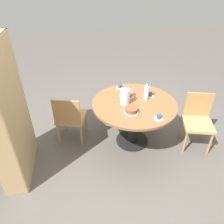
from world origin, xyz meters
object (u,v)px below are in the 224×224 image
Objects in this scene: chair_b at (198,120)px; bookshelf at (10,119)px; chair_a at (70,117)px; cup_a at (120,87)px; cup_b at (150,95)px; cake_second at (131,110)px; cup_c at (159,117)px; coffee_pot at (125,96)px; water_bottle at (146,92)px; cake_main at (127,94)px.

bookshelf is (-0.12, 2.57, 0.39)m from chair_b.
cup_a is at bearing -145.78° from chair_a.
cake_second is at bearing 134.94° from cup_b.
bookshelf reaches higher than cup_c.
bookshelf reaches higher than cake_second.
bookshelf reaches higher than chair_a.
water_bottle is at bearing -79.52° from coffee_pot.
bookshelf reaches higher than cake_main.
cup_b is at bearing -72.70° from coffee_pot.
cake_second is at bearing 92.73° from bookshelf.
coffee_pot is at bearing 100.48° from water_bottle.
cake_main is (0.41, 1.01, 0.31)m from chair_b.
coffee_pot is 0.47m from cup_a.
chair_a reaches higher than cup_a.
coffee_pot reaches higher than chair_a.
water_bottle is 1.43× the size of cake_second.
chair_a is 7.23× the size of cup_c.
coffee_pot is at bearing 160.11° from cake_main.
water_bottle is 0.52m from cup_a.
chair_b is 3.16× the size of coffee_pot.
bookshelf is 1.52m from coffee_pot.
chair_b is 1.30m from cup_a.
cup_b is (-0.33, -0.40, 0.00)m from cup_a.
bookshelf is 15.51× the size of cup_b.
cup_c is at bearing -142.06° from coffee_pot.
chair_b is 7.23× the size of cup_c.
chair_a is 0.99m from cake_second.
cup_c is (-0.25, 0.73, 0.31)m from chair_b.
chair_a reaches higher than cup_c.
cake_second is 0.37m from cup_c.
cake_second is 0.54m from cup_b.
coffee_pot reaches higher than cup_b.
cake_second is (-0.05, 1.05, 0.31)m from chair_b.
coffee_pot is at bearing 37.94° from cup_c.
bookshelf reaches higher than cup_a.
water_bottle is 0.44m from cake_second.
chair_a and chair_b have the same top height.
water_bottle reaches higher than cake_main.
bookshelf is 6.36× the size of water_bottle.
cup_c is (-0.62, -1.16, 0.31)m from chair_a.
cup_b is at bearing -51.59° from water_bottle.
chair_b is 2.96× the size of water_bottle.
cup_b is at bearing -167.23° from chair_a.
water_bottle is 0.14m from cup_b.
cake_main is at bearing 60.48° from water_bottle.
cake_main is 0.35m from cup_b.
cup_a and cup_b have the same top height.
coffee_pot is at bearing 8.27° from cake_second.
cup_a is (0.30, -0.82, 0.31)m from chair_a.
chair_b reaches higher than cake_second.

